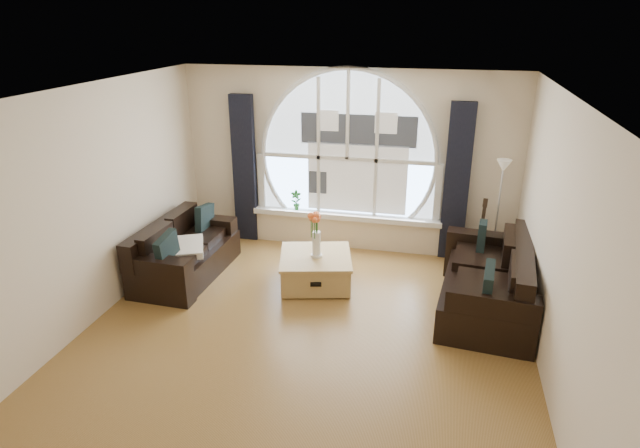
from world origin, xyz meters
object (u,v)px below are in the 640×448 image
(sofa_left, at_px, (185,249))
(guitar, at_px, (481,232))
(vase_flowers, at_px, (316,229))
(floor_lamp, at_px, (497,216))
(sofa_right, at_px, (486,280))
(potted_plant, at_px, (296,200))
(coffee_chest, at_px, (316,268))

(sofa_left, height_order, guitar, guitar)
(vase_flowers, distance_m, floor_lamp, 2.54)
(vase_flowers, bearing_deg, sofa_right, -4.18)
(sofa_right, relative_size, guitar, 1.83)
(potted_plant, bearing_deg, guitar, -5.09)
(vase_flowers, bearing_deg, potted_plant, 115.71)
(floor_lamp, bearing_deg, vase_flowers, -156.17)
(sofa_left, xyz_separation_m, potted_plant, (1.18, 1.46, 0.30))
(guitar, xyz_separation_m, potted_plant, (-2.78, 0.25, 0.17))
(coffee_chest, bearing_deg, sofa_right, -18.40)
(guitar, distance_m, potted_plant, 2.79)
(coffee_chest, relative_size, vase_flowers, 1.33)
(sofa_right, bearing_deg, potted_plant, 157.75)
(sofa_right, bearing_deg, guitar, 96.49)
(potted_plant, bearing_deg, floor_lamp, -5.85)
(sofa_left, distance_m, guitar, 4.14)
(guitar, bearing_deg, floor_lamp, -4.27)
(coffee_chest, distance_m, vase_flowers, 0.58)
(floor_lamp, height_order, guitar, floor_lamp)
(coffee_chest, xyz_separation_m, potted_plant, (-0.62, 1.31, 0.48))
(sofa_right, height_order, guitar, guitar)
(guitar, relative_size, potted_plant, 3.42)
(vase_flowers, height_order, floor_lamp, floor_lamp)
(sofa_left, relative_size, floor_lamp, 1.08)
(sofa_right, height_order, floor_lamp, floor_lamp)
(coffee_chest, bearing_deg, vase_flowers, -64.84)
(floor_lamp, bearing_deg, sofa_left, -164.43)
(guitar, bearing_deg, sofa_right, -76.47)
(sofa_left, bearing_deg, sofa_right, 1.79)
(coffee_chest, height_order, floor_lamp, floor_lamp)
(sofa_left, relative_size, vase_flowers, 2.46)
(floor_lamp, relative_size, guitar, 1.51)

